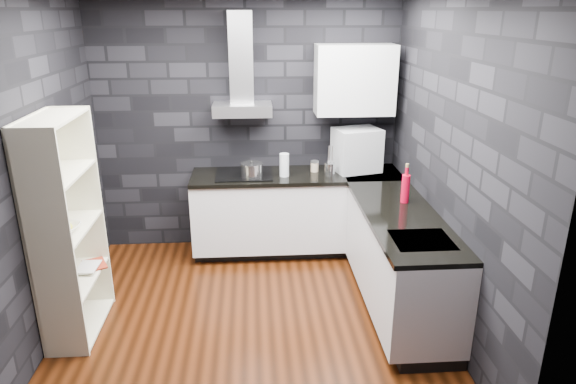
{
  "coord_description": "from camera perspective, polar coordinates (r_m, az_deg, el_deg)",
  "views": [
    {
      "loc": [
        0.05,
        -3.82,
        2.53
      ],
      "look_at": [
        0.35,
        0.45,
        1.0
      ],
      "focal_mm": 32.0,
      "sensor_mm": 36.0,
      "label": 1
    }
  ],
  "objects": [
    {
      "name": "wall_right",
      "position": [
        4.3,
        17.67,
        2.78
      ],
      "size": [
        0.05,
        3.2,
        2.7
      ],
      "primitive_type": "cube",
      "color": "black",
      "rests_on": "ground"
    },
    {
      "name": "storage_jar",
      "position": [
        5.46,
        2.97,
        2.81
      ],
      "size": [
        0.09,
        0.09,
        0.1
      ],
      "primitive_type": "cylinder",
      "rotation": [
        0.0,
        0.0,
        -0.04
      ],
      "color": "tan",
      "rests_on": "counter_back_top"
    },
    {
      "name": "book_second",
      "position": [
        4.65,
        -22.51,
        -6.57
      ],
      "size": [
        0.17,
        0.03,
        0.23
      ],
      "primitive_type": "imported",
      "rotation": [
        0.0,
        0.0,
        -0.04
      ],
      "color": "#B2B2B2",
      "rests_on": "bookshelf"
    },
    {
      "name": "cooktop",
      "position": [
        5.37,
        -4.9,
        2.0
      ],
      "size": [
        0.58,
        0.5,
        0.01
      ],
      "primitive_type": "cube",
      "color": "black",
      "rests_on": "counter_back_top"
    },
    {
      "name": "appliance_garage",
      "position": [
        5.49,
        7.64,
        4.65
      ],
      "size": [
        0.53,
        0.46,
        0.46
      ],
      "primitive_type": "cube",
      "rotation": [
        0.0,
        0.0,
        0.26
      ],
      "color": "#B5B8BE",
      "rests_on": "counter_back_top"
    },
    {
      "name": "wall_front",
      "position": [
        2.49,
        -4.75,
        -8.67
      ],
      "size": [
        3.2,
        0.05,
        2.7
      ],
      "primitive_type": "cube",
      "color": "black",
      "rests_on": "ground"
    },
    {
      "name": "toekick_back",
      "position": [
        5.74,
        0.88,
        -5.91
      ],
      "size": [
        2.18,
        0.5,
        0.1
      ],
      "primitive_type": "cube",
      "color": "black",
      "rests_on": "ground"
    },
    {
      "name": "bookshelf",
      "position": [
        4.39,
        -23.29,
        -3.82
      ],
      "size": [
        0.4,
        0.82,
        1.8
      ],
      "primitive_type": "cube",
      "rotation": [
        0.0,
        0.0,
        0.08
      ],
      "color": "beige",
      "rests_on": "ground"
    },
    {
      "name": "hood_body",
      "position": [
        5.34,
        -5.08,
        9.13
      ],
      "size": [
        0.6,
        0.34,
        0.12
      ],
      "primitive_type": "cube",
      "color": "silver",
      "rests_on": "wall_back"
    },
    {
      "name": "counter_corner_top",
      "position": [
        5.52,
        9.26,
        2.02
      ],
      "size": [
        0.62,
        0.62,
        0.04
      ],
      "primitive_type": "cube",
      "color": "black",
      "rests_on": "counter_right_cab"
    },
    {
      "name": "upper_cabinet",
      "position": [
        5.39,
        7.41,
        12.26
      ],
      "size": [
        0.8,
        0.35,
        0.7
      ],
      "primitive_type": "cube",
      "color": "silver",
      "rests_on": "wall_back"
    },
    {
      "name": "pot",
      "position": [
        5.25,
        -4.04,
        2.39
      ],
      "size": [
        0.24,
        0.24,
        0.13
      ],
      "primitive_type": "cylinder",
      "rotation": [
        0.0,
        0.0,
        -0.12
      ],
      "color": "#B5B6B9",
      "rests_on": "cooktop"
    },
    {
      "name": "toekick_right",
      "position": [
        4.82,
        12.4,
        -11.85
      ],
      "size": [
        0.5,
        1.78,
        0.1
      ],
      "primitive_type": "cube",
      "color": "black",
      "rests_on": "ground"
    },
    {
      "name": "utensil_crock",
      "position": [
        5.32,
        4.66,
        2.53
      ],
      "size": [
        0.11,
        0.11,
        0.14
      ],
      "primitive_type": "cylinder",
      "rotation": [
        0.0,
        0.0,
        -0.05
      ],
      "color": "#B5B6B9",
      "rests_on": "counter_back_top"
    },
    {
      "name": "book_red",
      "position": [
        4.68,
        -21.93,
        -6.6
      ],
      "size": [
        0.17,
        0.1,
        0.24
      ],
      "primitive_type": "imported",
      "rotation": [
        0.0,
        0.0,
        0.45
      ],
      "color": "maroon",
      "rests_on": "bookshelf"
    },
    {
      "name": "wall_left",
      "position": [
        4.34,
        -26.57,
        1.74
      ],
      "size": [
        0.05,
        3.2,
        2.7
      ],
      "primitive_type": "cube",
      "color": "black",
      "rests_on": "ground"
    },
    {
      "name": "counter_back_top",
      "position": [
        5.39,
        0.97,
        1.84
      ],
      "size": [
        2.2,
        0.62,
        0.04
      ],
      "primitive_type": "cube",
      "color": "black",
      "rests_on": "counter_back_cab"
    },
    {
      "name": "counter_right_cab",
      "position": [
        4.6,
        12.3,
        -7.31
      ],
      "size": [
        0.6,
        1.8,
        0.76
      ],
      "primitive_type": "cube",
      "color": "silver",
      "rests_on": "ground"
    },
    {
      "name": "sink_rim",
      "position": [
        3.99,
        14.67,
        -5.22
      ],
      "size": [
        0.44,
        0.4,
        0.01
      ],
      "primitive_type": "cube",
      "color": "silver",
      "rests_on": "counter_right_top"
    },
    {
      "name": "red_bottle",
      "position": [
        4.67,
        12.91,
        0.36
      ],
      "size": [
        0.08,
        0.08,
        0.25
      ],
      "primitive_type": "cylinder",
      "rotation": [
        0.0,
        0.0,
        -0.09
      ],
      "color": "#B60522",
      "rests_on": "counter_right_top"
    },
    {
      "name": "ground",
      "position": [
        4.58,
        -4.09,
        -13.9
      ],
      "size": [
        3.2,
        3.2,
        0.0
      ],
      "primitive_type": "plane",
      "color": "#3A1808"
    },
    {
      "name": "glass_vase",
      "position": [
        5.27,
        -0.42,
        3.02
      ],
      "size": [
        0.13,
        0.13,
        0.24
      ],
      "primitive_type": "cylinder",
      "rotation": [
        0.0,
        0.0,
        -0.4
      ],
      "color": "white",
      "rests_on": "counter_back_top"
    },
    {
      "name": "counter_back_cab",
      "position": [
        5.54,
        0.94,
        -2.07
      ],
      "size": [
        2.2,
        0.6,
        0.76
      ],
      "primitive_type": "cube",
      "color": "silver",
      "rests_on": "ground"
    },
    {
      "name": "wall_back",
      "position": [
        5.57,
        -4.47,
        7.38
      ],
      "size": [
        3.2,
        0.05,
        2.7
      ],
      "primitive_type": "cube",
      "color": "black",
      "rests_on": "ground"
    },
    {
      "name": "fruit_bowl",
      "position": [
        4.32,
        -23.63,
        -3.73
      ],
      "size": [
        0.26,
        0.26,
        0.06
      ],
      "primitive_type": "imported",
      "rotation": [
        0.0,
        0.0,
        -0.13
      ],
      "color": "white",
      "rests_on": "bookshelf"
    },
    {
      "name": "hood_chimney",
      "position": [
        5.34,
        -5.24,
        14.65
      ],
      "size": [
        0.24,
        0.2,
        0.9
      ],
      "primitive_type": "cube",
      "color": "silver",
      "rests_on": "hood_body"
    },
    {
      "name": "counter_right_top",
      "position": [
        4.43,
        12.55,
        -2.7
      ],
      "size": [
        0.62,
        1.8,
        0.04
      ],
      "primitive_type": "cube",
      "color": "black",
      "rests_on": "counter_right_cab"
    }
  ]
}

